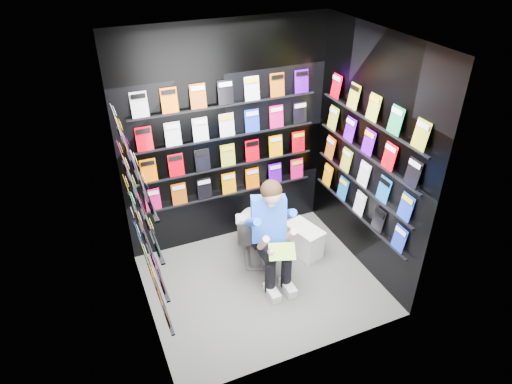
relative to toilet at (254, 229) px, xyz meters
name	(u,v)px	position (x,y,z in m)	size (l,w,h in m)	color
floor	(262,284)	(-0.12, -0.51, -0.37)	(2.40, 2.40, 0.00)	#555553
ceiling	(264,41)	(-0.12, -0.51, 2.23)	(2.40, 2.40, 0.00)	white
wall_back	(226,140)	(-0.12, 0.49, 0.93)	(2.40, 0.04, 2.60)	black
wall_front	(315,242)	(-0.12, -1.51, 0.93)	(2.40, 0.04, 2.60)	black
wall_left	(135,210)	(-1.32, -0.51, 0.93)	(0.04, 2.00, 2.60)	black
wall_right	(369,158)	(1.08, -0.51, 0.93)	(0.04, 2.00, 2.60)	black
comics_back	(227,141)	(-0.12, 0.46, 0.94)	(2.10, 0.06, 1.37)	#BA000E
comics_left	(138,209)	(-1.29, -0.51, 0.94)	(0.06, 1.70, 1.37)	#BA000E
comics_right	(366,159)	(1.05, -0.51, 0.94)	(0.06, 1.70, 1.37)	#BA000E
toilet	(254,229)	(0.00, 0.00, 0.00)	(0.42, 0.75, 0.73)	white
longbox	(304,241)	(0.55, -0.21, -0.20)	(0.24, 0.44, 0.33)	white
longbox_lid	(305,229)	(0.55, -0.21, -0.02)	(0.26, 0.46, 0.03)	white
reader	(268,219)	(0.00, -0.38, 0.38)	(0.49, 0.72, 1.32)	blue
held_comic	(282,252)	(0.00, -0.73, 0.21)	(0.27, 0.01, 0.19)	green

